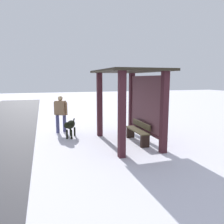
{
  "coord_description": "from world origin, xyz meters",
  "views": [
    {
      "loc": [
        6.95,
        -2.77,
        2.26
      ],
      "look_at": [
        0.16,
        -0.62,
        1.17
      ],
      "focal_mm": 34.91,
      "sensor_mm": 36.0,
      "label": 1
    }
  ],
  "objects_px": {
    "bus_shelter": "(133,92)",
    "person_walking": "(61,111)",
    "dog": "(70,125)",
    "bench_left_inside": "(138,132)"
  },
  "relations": [
    {
      "from": "bus_shelter",
      "to": "person_walking",
      "type": "distance_m",
      "value": 3.39
    },
    {
      "from": "bus_shelter",
      "to": "person_walking",
      "type": "bearing_deg",
      "value": -135.15
    },
    {
      "from": "person_walking",
      "to": "dog",
      "type": "relative_size",
      "value": 1.55
    },
    {
      "from": "bus_shelter",
      "to": "dog",
      "type": "distance_m",
      "value": 2.75
    },
    {
      "from": "person_walking",
      "to": "dog",
      "type": "height_order",
      "value": "person_walking"
    },
    {
      "from": "dog",
      "to": "bus_shelter",
      "type": "bearing_deg",
      "value": 57.31
    },
    {
      "from": "bus_shelter",
      "to": "bench_left_inside",
      "type": "height_order",
      "value": "bus_shelter"
    },
    {
      "from": "bus_shelter",
      "to": "person_walking",
      "type": "relative_size",
      "value": 2.01
    },
    {
      "from": "person_walking",
      "to": "dog",
      "type": "distance_m",
      "value": 1.12
    },
    {
      "from": "bench_left_inside",
      "to": "dog",
      "type": "bearing_deg",
      "value": -120.33
    }
  ]
}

